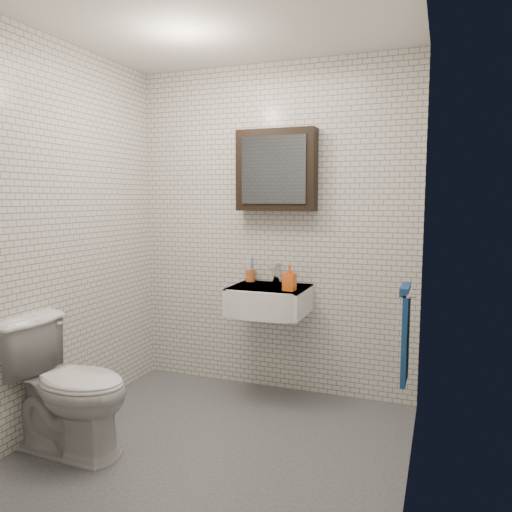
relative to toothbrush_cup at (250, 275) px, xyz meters
The scene contains 9 objects.
ground 1.31m from the toothbrush_cup, 80.05° to the right, with size 2.20×2.00×0.01m, color #45474C.
room_shell 1.11m from the toothbrush_cup, 80.05° to the right, with size 2.22×2.02×2.51m.
washbasin 0.33m from the toothbrush_cup, 43.85° to the right, with size 0.55×0.50×0.20m.
faucet 0.22m from the toothbrush_cup, ahead, with size 0.06×0.20×0.15m.
mirror_cabinet 0.83m from the toothbrush_cup, ahead, with size 0.60×0.15×0.60m.
towel_rail 1.36m from the toothbrush_cup, 26.02° to the right, with size 0.09×0.30×0.58m.
toothbrush_cup is the anchor object (origin of this frame).
soap_bottle 0.49m from the toothbrush_cup, 34.28° to the right, with size 0.08×0.08×0.18m, color orange.
toilet 1.55m from the toothbrush_cup, 115.62° to the right, with size 0.45×0.78×0.80m, color silver.
Camera 1 is at (1.23, -2.63, 1.49)m, focal length 35.00 mm.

